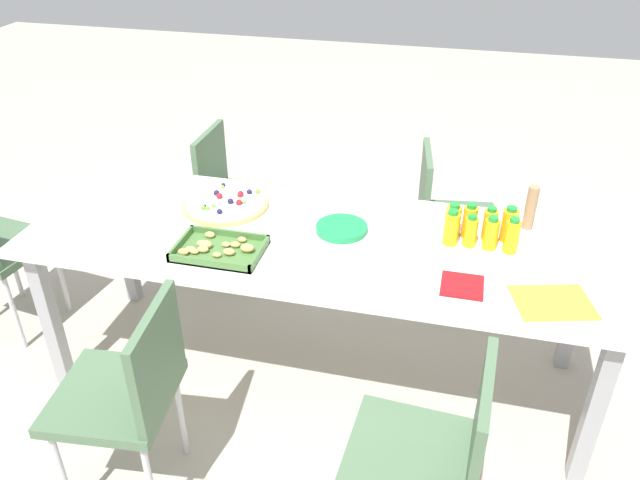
# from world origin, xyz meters

# --- Properties ---
(ground_plane) EXTENTS (12.00, 12.00, 0.00)m
(ground_plane) POSITION_xyz_m (0.00, 0.00, 0.00)
(ground_plane) COLOR #B2A899
(party_table) EXTENTS (2.36, 0.81, 0.74)m
(party_table) POSITION_xyz_m (0.00, 0.00, 0.68)
(party_table) COLOR white
(party_table) RESTS_ON ground_plane
(chair_near_left) EXTENTS (0.45, 0.45, 0.83)m
(chair_near_left) POSITION_xyz_m (-0.48, -0.76, 0.50)
(chair_near_left) COLOR #4C6B4C
(chair_near_left) RESTS_ON ground_plane
(chair_near_right) EXTENTS (0.40, 0.40, 0.83)m
(chair_near_right) POSITION_xyz_m (0.66, -0.74, 0.50)
(chair_near_right) COLOR #4C6B4C
(chair_near_right) RESTS_ON ground_plane
(chair_far_left) EXTENTS (0.42, 0.42, 0.83)m
(chair_far_left) POSITION_xyz_m (-0.56, 0.77, 0.50)
(chair_far_left) COLOR #4C6B4C
(chair_far_left) RESTS_ON ground_plane
(chair_far_right) EXTENTS (0.44, 0.44, 0.83)m
(chair_far_right) POSITION_xyz_m (0.47, 0.74, 0.50)
(chair_far_right) COLOR #4C6B4C
(chair_far_right) RESTS_ON ground_plane
(juice_bottle_0) EXTENTS (0.06, 0.06, 0.15)m
(juice_bottle_0) POSITION_xyz_m (-0.74, -0.15, 0.81)
(juice_bottle_0) COLOR #FAAC14
(juice_bottle_0) RESTS_ON party_table
(juice_bottle_1) EXTENTS (0.06, 0.06, 0.14)m
(juice_bottle_1) POSITION_xyz_m (-0.67, -0.14, 0.81)
(juice_bottle_1) COLOR #F8AB14
(juice_bottle_1) RESTS_ON party_table
(juice_bottle_2) EXTENTS (0.06, 0.06, 0.14)m
(juice_bottle_2) POSITION_xyz_m (-0.59, -0.14, 0.81)
(juice_bottle_2) COLOR #FAAD14
(juice_bottle_2) RESTS_ON party_table
(juice_bottle_3) EXTENTS (0.06, 0.06, 0.14)m
(juice_bottle_3) POSITION_xyz_m (-0.53, -0.14, 0.81)
(juice_bottle_3) COLOR #FAAF14
(juice_bottle_3) RESTS_ON party_table
(juice_bottle_4) EXTENTS (0.06, 0.06, 0.15)m
(juice_bottle_4) POSITION_xyz_m (-0.75, -0.06, 0.81)
(juice_bottle_4) COLOR #FAAC14
(juice_bottle_4) RESTS_ON party_table
(juice_bottle_5) EXTENTS (0.06, 0.06, 0.14)m
(juice_bottle_5) POSITION_xyz_m (-0.67, -0.07, 0.81)
(juice_bottle_5) COLOR #F9AB14
(juice_bottle_5) RESTS_ON party_table
(juice_bottle_6) EXTENTS (0.05, 0.05, 0.13)m
(juice_bottle_6) POSITION_xyz_m (-0.60, -0.07, 0.81)
(juice_bottle_6) COLOR #F9AE14
(juice_bottle_6) RESTS_ON party_table
(juice_bottle_7) EXTENTS (0.06, 0.06, 0.15)m
(juice_bottle_7) POSITION_xyz_m (-0.52, -0.07, 0.81)
(juice_bottle_7) COLOR #F9AE14
(juice_bottle_7) RESTS_ON party_table
(fruit_pizza) EXTENTS (0.37, 0.37, 0.05)m
(fruit_pizza) POSITION_xyz_m (0.45, -0.15, 0.76)
(fruit_pizza) COLOR tan
(fruit_pizza) RESTS_ON party_table
(snack_tray) EXTENTS (0.33, 0.23, 0.04)m
(snack_tray) POSITION_xyz_m (0.34, 0.21, 0.76)
(snack_tray) COLOR #477238
(snack_tray) RESTS_ON party_table
(plate_stack) EXTENTS (0.21, 0.21, 0.02)m
(plate_stack) POSITION_xyz_m (-0.09, -0.06, 0.75)
(plate_stack) COLOR #1E8C4C
(plate_stack) RESTS_ON party_table
(napkin_stack) EXTENTS (0.15, 0.15, 0.01)m
(napkin_stack) POSITION_xyz_m (-0.59, 0.22, 0.75)
(napkin_stack) COLOR red
(napkin_stack) RESTS_ON party_table
(cardboard_tube) EXTENTS (0.04, 0.04, 0.19)m
(cardboard_tube) POSITION_xyz_m (-0.82, -0.26, 0.84)
(cardboard_tube) COLOR #9E7A56
(cardboard_tube) RESTS_ON party_table
(paper_folder) EXTENTS (0.30, 0.26, 0.01)m
(paper_folder) POSITION_xyz_m (-0.89, 0.24, 0.75)
(paper_folder) COLOR yellow
(paper_folder) RESTS_ON party_table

